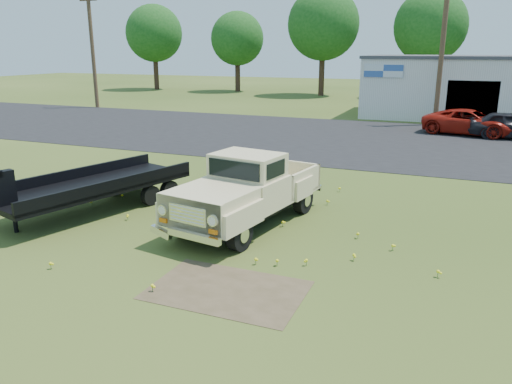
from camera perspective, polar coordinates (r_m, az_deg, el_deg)
ground at (r=13.07m, az=-3.63°, el=-4.43°), size 140.00×140.00×0.00m
asphalt_lot at (r=26.95m, az=10.38°, el=6.01°), size 90.00×14.00×0.02m
dirt_patch_a at (r=10.00m, az=-3.31°, el=-11.14°), size 3.00×2.00×0.01m
dirt_patch_b at (r=16.90m, az=-4.61°, el=0.31°), size 2.20×1.60×0.01m
commercial_building at (r=38.09m, az=23.49°, el=11.02°), size 14.20×8.20×4.15m
utility_pole_west at (r=42.88m, az=-18.19°, el=15.30°), size 1.60×0.30×9.00m
utility_pole_mid at (r=33.04m, az=20.50°, el=15.12°), size 1.60×0.30×9.00m
treeline_a at (r=60.98m, az=-11.58°, el=17.33°), size 6.40×6.40×9.52m
treeline_b at (r=57.03m, az=-2.15°, el=17.11°), size 5.76×5.76×8.57m
treeline_c at (r=52.31m, az=7.71°, el=18.47°), size 7.04×7.04×10.47m
treeline_d at (r=51.66m, az=19.30°, el=17.44°), size 6.72×6.72×10.00m
vintage_pickup_truck at (r=13.23m, az=-0.94°, el=0.31°), size 2.98×5.66×1.95m
flatbed_trailer at (r=15.21m, az=-18.11°, el=1.11°), size 3.76×6.60×1.71m
red_pickup at (r=30.04m, az=23.24°, el=7.31°), size 5.26×3.17×1.37m
dark_sedan at (r=29.60m, az=27.13°, el=6.78°), size 4.19×1.80×1.41m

